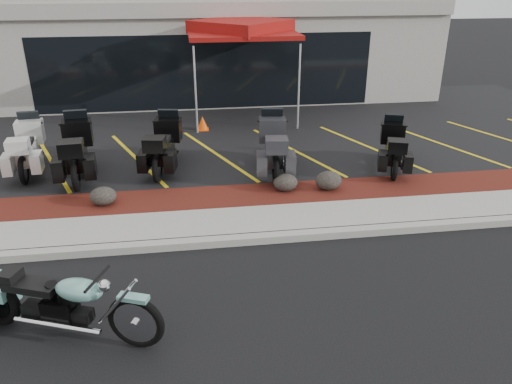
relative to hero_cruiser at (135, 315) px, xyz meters
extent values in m
plane|color=black|center=(1.65, 1.78, -0.55)|extent=(90.00, 90.00, 0.00)
cube|color=gray|center=(1.65, 2.68, -0.48)|extent=(24.00, 0.25, 0.15)
cube|color=gray|center=(1.65, 3.38, -0.48)|extent=(24.00, 1.20, 0.15)
cube|color=#3C150D|center=(1.65, 4.58, -0.47)|extent=(24.00, 1.20, 0.16)
cube|color=black|center=(1.65, 9.98, -0.48)|extent=(26.00, 9.60, 0.15)
cube|color=gray|center=(1.65, 16.28, 1.45)|extent=(18.00, 8.00, 4.00)
cube|color=black|center=(1.65, 12.30, 0.95)|extent=(12.00, 0.06, 2.60)
cube|color=gray|center=(1.65, 12.27, 3.05)|extent=(18.00, 0.30, 0.50)
ellipsoid|color=black|center=(-1.03, 4.50, -0.19)|extent=(0.57, 0.47, 0.40)
ellipsoid|color=black|center=(3.03, 4.68, -0.19)|extent=(0.57, 0.47, 0.40)
ellipsoid|color=black|center=(4.04, 4.61, -0.17)|extent=(0.62, 0.52, 0.44)
cone|color=#FF5208|center=(1.37, 9.80, -0.18)|extent=(0.42, 0.42, 0.44)
cylinder|color=silver|center=(0.83, 9.99, 0.92)|extent=(0.06, 0.06, 2.64)
cylinder|color=silver|center=(3.94, 9.15, 0.92)|extent=(0.06, 0.06, 2.64)
cylinder|color=silver|center=(1.66, 13.10, 0.92)|extent=(0.06, 0.06, 2.64)
cylinder|color=silver|center=(4.77, 12.26, 0.92)|extent=(0.06, 0.06, 2.64)
cube|color=maroon|center=(2.80, 11.12, 2.41)|extent=(4.22, 4.22, 0.14)
cube|color=maroon|center=(2.80, 11.12, 2.61)|extent=(3.46, 3.46, 0.40)
camera|label=1|loc=(0.84, -5.70, 4.31)|focal=35.00mm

